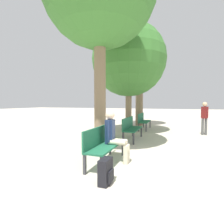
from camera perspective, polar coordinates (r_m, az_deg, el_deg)
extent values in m
plane|color=beige|center=(3.97, 28.42, -20.35)|extent=(80.00, 80.00, 0.00)
cube|color=#1E6042|center=(4.52, -1.76, -10.97)|extent=(0.49, 1.67, 0.04)
cube|color=#1E6042|center=(4.55, -4.42, -7.68)|extent=(0.04, 1.67, 0.46)
cube|color=#38383D|center=(3.82, -3.39, -17.42)|extent=(0.06, 0.06, 0.44)
cube|color=#38383D|center=(5.24, 3.58, -11.68)|extent=(0.06, 0.06, 0.44)
cube|color=#38383D|center=(3.98, -8.93, -16.56)|extent=(0.06, 0.06, 0.44)
cube|color=#38383D|center=(5.36, -0.61, -11.33)|extent=(0.06, 0.06, 0.44)
cube|color=#1E6042|center=(7.33, 6.90, -5.52)|extent=(0.49, 1.67, 0.04)
cube|color=#1E6042|center=(7.35, 5.20, -3.54)|extent=(0.04, 1.67, 0.46)
cube|color=#38383D|center=(6.57, 7.05, -8.65)|extent=(0.06, 0.06, 0.44)
cube|color=#38383D|center=(8.09, 9.54, -6.43)|extent=(0.06, 0.06, 0.44)
cube|color=#38383D|center=(6.66, 3.65, -8.46)|extent=(0.06, 0.06, 0.44)
cube|color=#38383D|center=(8.17, 6.76, -6.31)|extent=(0.06, 0.06, 0.44)
cube|color=#1E6042|center=(10.24, 10.64, -3.08)|extent=(0.49, 1.67, 0.04)
cube|color=#1E6042|center=(10.25, 9.41, -1.67)|extent=(0.04, 1.67, 0.46)
cube|color=#38383D|center=(9.46, 11.06, -5.05)|extent=(0.06, 0.06, 0.44)
cube|color=#38383D|center=(11.01, 12.32, -3.91)|extent=(0.06, 0.06, 0.44)
cube|color=#38383D|center=(9.53, 8.67, -4.97)|extent=(0.06, 0.06, 0.44)
cube|color=#38383D|center=(11.07, 10.26, -3.85)|extent=(0.06, 0.06, 0.44)
cylinder|color=#7A664C|center=(5.67, -3.95, 7.99)|extent=(0.37, 0.37, 4.08)
cylinder|color=#7A664C|center=(9.15, 5.42, 1.88)|extent=(0.32, 0.32, 2.72)
sphere|color=#38702D|center=(9.41, 5.50, 16.65)|extent=(3.78, 3.78, 3.78)
cylinder|color=#7A664C|center=(11.99, 8.90, 4.49)|extent=(0.50, 0.50, 3.69)
sphere|color=#38702D|center=(12.34, 9.01, 16.95)|extent=(2.97, 2.97, 2.97)
cylinder|color=beige|center=(4.51, 1.70, -9.88)|extent=(0.45, 0.13, 0.13)
cylinder|color=beige|center=(4.53, 4.45, -13.81)|extent=(0.13, 0.13, 0.48)
cylinder|color=beige|center=(4.66, 2.31, -9.46)|extent=(0.45, 0.13, 0.13)
cylinder|color=beige|center=(4.68, 4.98, -13.27)|extent=(0.13, 0.13, 0.48)
cube|color=navy|center=(4.61, -0.63, -6.43)|extent=(0.20, 0.24, 0.63)
cylinder|color=navy|center=(4.48, -1.23, -6.30)|extent=(0.09, 0.09, 0.57)
cylinder|color=navy|center=(4.73, -0.07, -5.80)|extent=(0.09, 0.09, 0.57)
sphere|color=beige|center=(4.56, -0.64, -0.94)|extent=(0.24, 0.24, 0.24)
cube|color=black|center=(3.52, -2.16, -18.81)|extent=(0.18, 0.36, 0.49)
cube|color=black|center=(3.51, -0.39, -20.16)|extent=(0.04, 0.25, 0.22)
cylinder|color=#4C4C4C|center=(9.46, 27.46, -4.25)|extent=(0.12, 0.12, 0.80)
cylinder|color=#4C4C4C|center=(9.48, 28.31, -4.26)|extent=(0.12, 0.12, 0.80)
cube|color=maroon|center=(9.41, 28.00, -0.14)|extent=(0.28, 0.26, 0.56)
cylinder|color=maroon|center=(9.40, 27.28, -0.04)|extent=(0.08, 0.08, 0.54)
cylinder|color=maroon|center=(9.43, 28.71, -0.07)|extent=(0.08, 0.08, 0.54)
sphere|color=tan|center=(9.40, 28.06, 2.26)|extent=(0.22, 0.22, 0.22)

